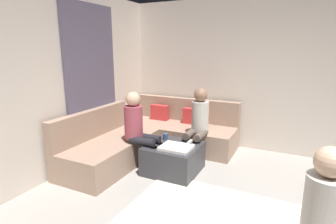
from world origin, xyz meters
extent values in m
cube|color=beige|center=(0.00, 2.94, 1.35)|extent=(6.00, 0.12, 2.70)
cube|color=beige|center=(-2.94, 0.00, 1.35)|extent=(0.12, 6.00, 2.70)
cube|color=#595166|center=(-2.84, 1.30, 1.25)|extent=(0.06, 1.10, 2.50)
cube|color=#9E7F6B|center=(-1.78, 2.41, 0.21)|extent=(2.10, 0.85, 0.42)
cube|color=#9E7F6B|center=(-1.78, 2.76, 0.65)|extent=(2.10, 0.14, 0.45)
cube|color=#9E7F6B|center=(-2.41, 1.13, 0.21)|extent=(0.85, 1.70, 0.42)
cube|color=#9E7F6B|center=(-2.76, 1.13, 0.65)|extent=(0.14, 1.70, 0.45)
cube|color=red|center=(-2.28, 2.58, 0.54)|extent=(0.36, 0.12, 0.36)
cube|color=red|center=(-1.58, 2.58, 0.54)|extent=(0.36, 0.12, 0.36)
cube|color=#333338|center=(-1.42, 1.38, 0.21)|extent=(0.76, 0.76, 0.42)
cube|color=white|center=(-1.32, 1.26, 0.44)|extent=(0.44, 0.36, 0.04)
cylinder|color=#334C72|center=(-1.64, 1.56, 0.47)|extent=(0.08, 0.08, 0.10)
cube|color=white|center=(-1.24, 1.60, 0.43)|extent=(0.05, 0.15, 0.02)
cylinder|color=brown|center=(-1.15, 1.63, 0.21)|extent=(0.12, 0.12, 0.42)
cylinder|color=brown|center=(-1.33, 1.63, 0.21)|extent=(0.12, 0.12, 0.42)
cylinder|color=brown|center=(-1.15, 1.83, 0.48)|extent=(0.12, 0.40, 0.12)
cylinder|color=brown|center=(-1.33, 1.83, 0.48)|extent=(0.12, 0.40, 0.12)
cylinder|color=beige|center=(-1.24, 2.03, 0.73)|extent=(0.28, 0.28, 0.50)
sphere|color=#8C664C|center=(-1.24, 2.03, 1.09)|extent=(0.22, 0.22, 0.22)
cylinder|color=black|center=(-1.63, 1.34, 0.21)|extent=(0.12, 0.12, 0.42)
cylinder|color=black|center=(-1.63, 1.16, 0.21)|extent=(0.12, 0.12, 0.42)
cylinder|color=black|center=(-1.83, 1.34, 0.48)|extent=(0.40, 0.12, 0.12)
cylinder|color=black|center=(-1.83, 1.16, 0.48)|extent=(0.40, 0.12, 0.12)
cylinder|color=#993F4C|center=(-2.03, 1.25, 0.73)|extent=(0.28, 0.28, 0.50)
sphere|color=#D8AD8C|center=(-2.03, 1.25, 1.09)|extent=(0.22, 0.22, 0.22)
cylinder|color=beige|center=(0.42, -0.03, 0.71)|extent=(0.28, 0.28, 0.50)
sphere|color=#D8AD8C|center=(0.42, -0.03, 1.07)|extent=(0.22, 0.22, 0.22)
camera|label=1|loc=(0.17, -2.06, 1.83)|focal=28.78mm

